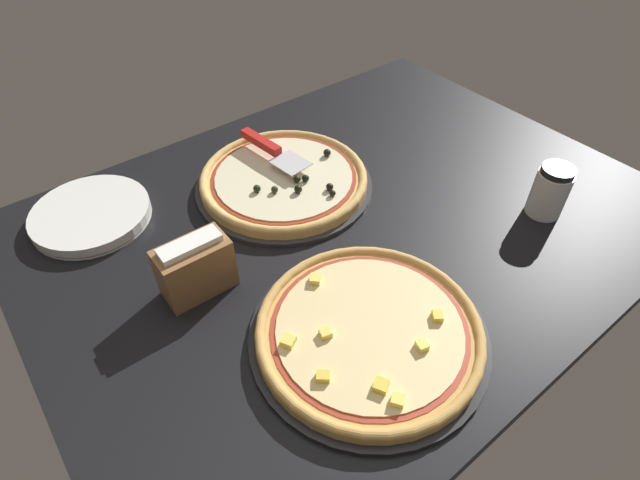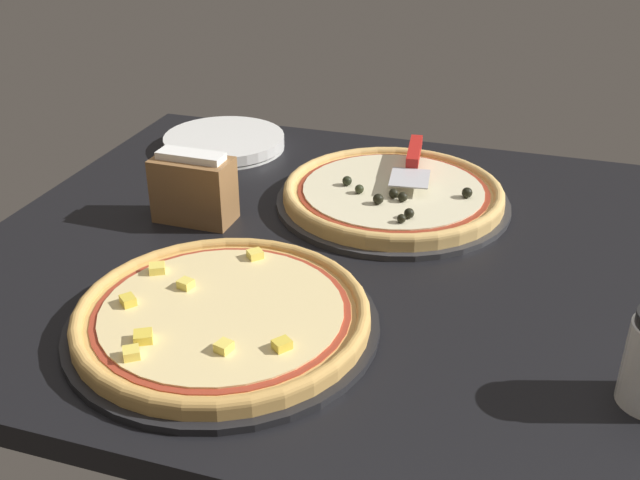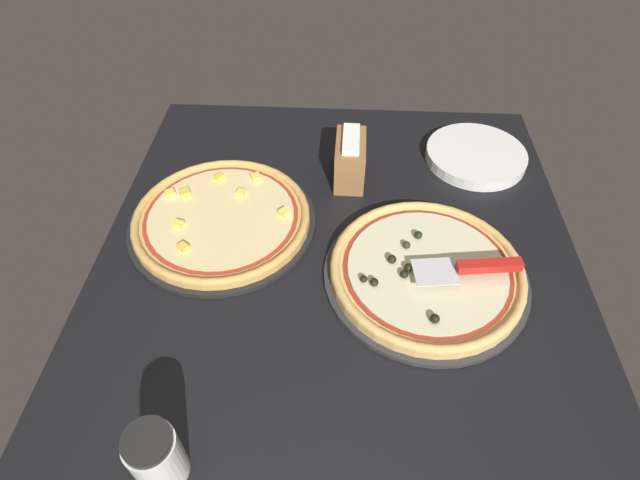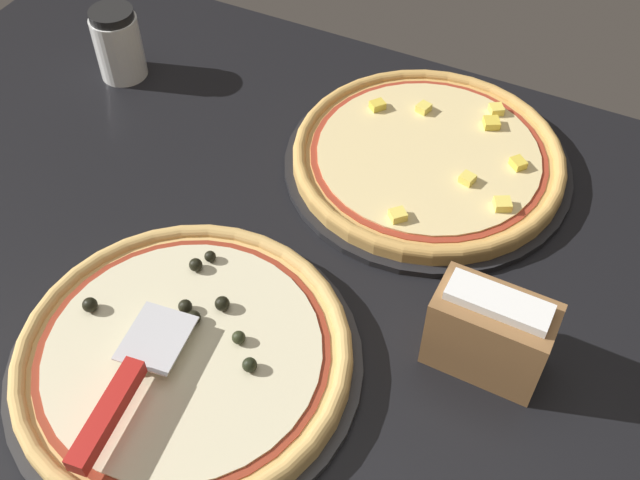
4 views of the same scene
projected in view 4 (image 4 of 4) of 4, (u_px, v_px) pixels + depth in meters
The scene contains 8 objects.
ground_plane at pixel (230, 255), 100.42cm from camera, with size 133.44×101.38×3.60cm, color black.
pizza_pan_front at pixel (186, 363), 86.72cm from camera, with size 41.19×41.19×1.00cm, color #2D2D30.
pizza_front at pixel (184, 354), 85.28cm from camera, with size 38.72×38.72×4.01cm.
pizza_pan_back at pixel (427, 164), 108.75cm from camera, with size 41.56×41.56×1.00cm, color black.
pizza_back at pixel (428, 156), 107.44cm from camera, with size 39.07×39.07×3.10cm.
serving_spatula at pixel (117, 398), 77.74cm from camera, with size 7.70×21.27×2.00cm.
parmesan_shaker at pixel (118, 44), 119.46cm from camera, with size 7.54×7.54×11.82cm.
napkin_holder at pixel (490, 333), 83.15cm from camera, with size 13.28×7.20×12.17cm.
Camera 4 is at (39.44, -52.35, 75.27)cm, focal length 42.00 mm.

